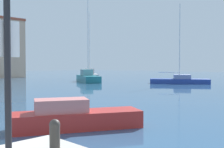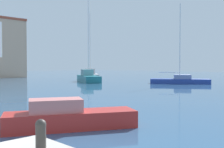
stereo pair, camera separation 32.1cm
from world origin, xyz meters
The scene contains 6 objects.
water centered at (15.00, 20.00, 0.00)m, with size 160.00×160.00×0.00m, color #2D5175.
mooring_bollard centered at (1.66, -2.26, 1.26)m, with size 0.21×0.21×0.60m.
sailboat_blue_near_pier centered at (32.24, 13.12, 0.49)m, with size 6.36×7.76×11.01m.
sailboat_teal_distant_north centered at (25.91, 25.22, 0.69)m, with size 5.45×7.60×12.58m.
motorboat_red_distant_east centered at (5.46, 2.09, 0.46)m, with size 5.30×3.76×1.23m.
sailboat_grey_far_right centered at (32.38, 32.39, 0.68)m, with size 7.68×8.56×12.28m.
Camera 1 is at (-1.32, -6.75, 2.58)m, focal length 44.06 mm.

